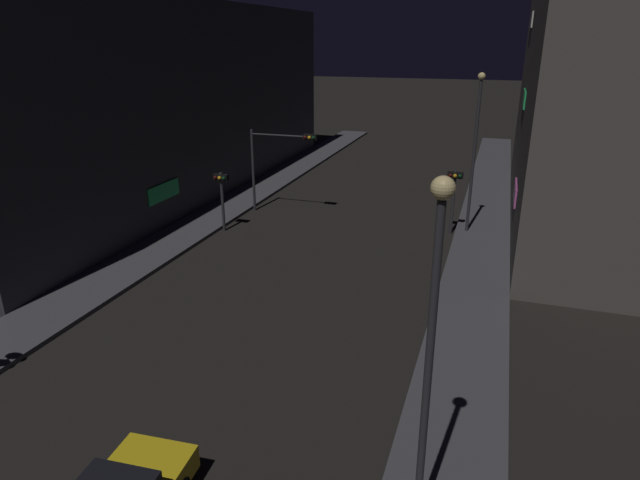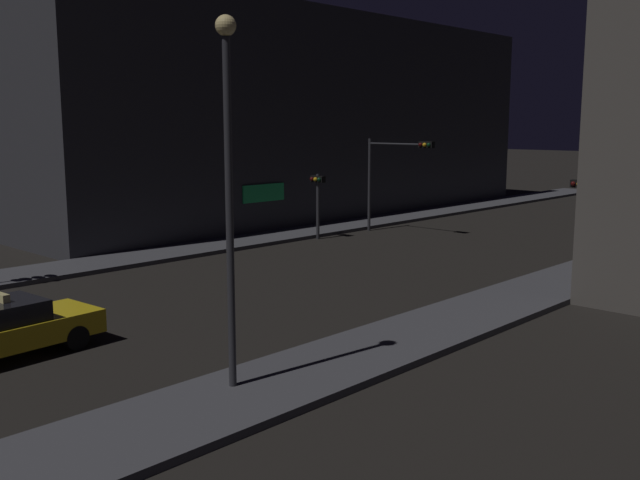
% 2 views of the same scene
% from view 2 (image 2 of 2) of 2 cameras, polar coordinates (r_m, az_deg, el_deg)
% --- Properties ---
extents(sidewalk_left, '(2.81, 61.06, 0.18)m').
position_cam_2_polar(sidewalk_left, '(39.44, 1.78, 1.08)').
color(sidewalk_left, '#424247').
rests_on(sidewalk_left, ground_plane).
extents(sidewalk_right, '(2.81, 61.06, 0.18)m').
position_cam_2_polar(sidewalk_right, '(31.58, 22.72, -1.68)').
color(sidewalk_right, '#424247').
rests_on(sidewalk_right, ground_plane).
extents(building_facade_left, '(8.76, 35.75, 12.08)m').
position_cam_2_polar(building_facade_left, '(44.88, -1.49, 9.69)').
color(building_facade_left, '#333338').
rests_on(building_facade_left, ground_plane).
extents(taxi, '(2.11, 4.57, 1.62)m').
position_cam_2_polar(taxi, '(19.19, -23.80, -6.47)').
color(taxi, yellow).
rests_on(taxi, ground_plane).
extents(traffic_light_overhead, '(4.12, 0.42, 4.92)m').
position_cam_2_polar(traffic_light_overhead, '(37.24, 5.87, 5.97)').
color(traffic_light_overhead, '#2D2D33').
rests_on(traffic_light_overhead, ground_plane).
extents(traffic_light_left_kerb, '(0.80, 0.42, 3.24)m').
position_cam_2_polar(traffic_light_left_kerb, '(35.36, -0.20, 3.85)').
color(traffic_light_left_kerb, '#2D2D33').
rests_on(traffic_light_left_kerb, ground_plane).
extents(traffic_light_right_kerb, '(0.80, 0.42, 3.48)m').
position_cam_2_polar(traffic_light_right_kerb, '(31.57, 19.98, 2.93)').
color(traffic_light_right_kerb, '#2D2D33').
rests_on(traffic_light_right_kerb, ground_plane).
extents(street_lamp_near_block, '(0.42, 0.42, 7.61)m').
position_cam_2_polar(street_lamp_near_block, '(14.62, -7.31, 6.02)').
color(street_lamp_near_block, '#2D2D33').
rests_on(street_lamp_near_block, sidewalk_right).
extents(street_lamp_far_block, '(0.37, 0.37, 8.17)m').
position_cam_2_polar(street_lamp_far_block, '(31.39, 21.83, 7.18)').
color(street_lamp_far_block, '#2D2D33').
rests_on(street_lamp_far_block, sidewalk_right).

